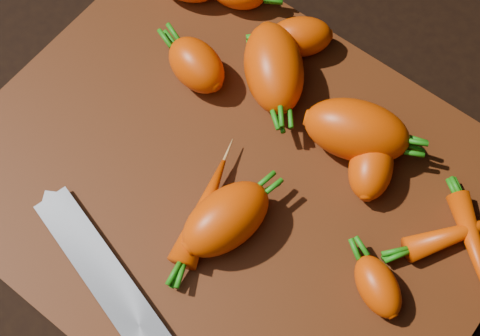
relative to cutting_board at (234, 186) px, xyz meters
The scene contains 13 objects.
ground 0.01m from the cutting_board, ahead, with size 2.00×2.00×0.01m, color black.
cutting_board is the anchor object (origin of this frame).
carrot_1 0.13m from the cutting_board, 145.18° to the left, with size 0.07×0.05×0.05m, color #F24500.
carrot_2 0.12m from the cutting_board, 108.13° to the left, with size 0.10×0.06×0.06m, color #F24500.
carrot_3 0.06m from the cutting_board, 60.33° to the right, with size 0.09×0.05×0.05m, color #F24500.
carrot_4 0.17m from the cutting_board, 103.93° to the left, with size 0.07×0.04×0.04m, color #F24500.
carrot_6 0.16m from the cutting_board, ahead, with size 0.06×0.03×0.03m, color #F24500.
carrot_7 0.22m from the cutting_board, 23.68° to the left, with size 0.11×0.02×0.02m, color #F24500.
carrot_8 0.23m from the cutting_board, 17.99° to the left, with size 0.12×0.02×0.02m, color #F24500.
carrot_9 0.05m from the cutting_board, 92.16° to the right, with size 0.11×0.03×0.03m, color #F24500.
carrot_10 0.13m from the cutting_board, 57.47° to the left, with size 0.10×0.06×0.06m, color #F24500.
carrot_11 0.13m from the cutting_board, 40.95° to the left, with size 0.07×0.04×0.04m, color #F24500.
knife 0.15m from the cutting_board, 96.23° to the right, with size 0.30×0.10×0.02m.
Camera 1 is at (0.15, -0.19, 0.60)m, focal length 50.00 mm.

